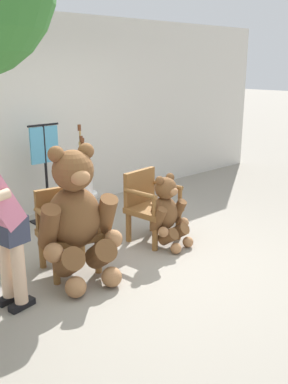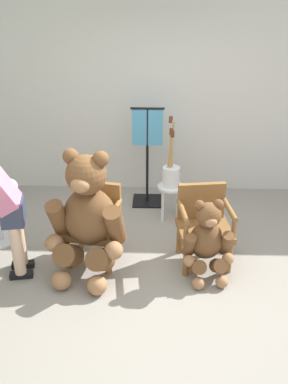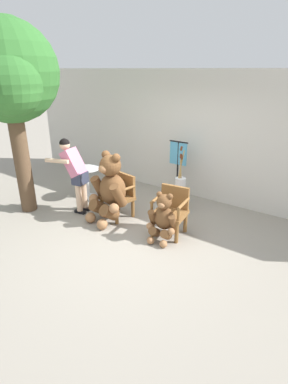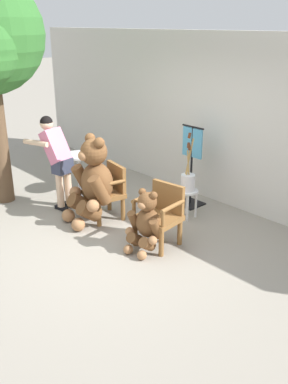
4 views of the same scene
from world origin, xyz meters
TOP-DOWN VIEW (x-y plane):
  - ground_plane at (0.00, 0.00)m, footprint 60.00×60.00m
  - back_wall at (0.00, 2.40)m, footprint 10.00×0.16m
  - wooden_chair_left at (-0.60, 0.51)m, footprint 0.64×0.61m
  - wooden_chair_right at (0.60, 0.51)m, footprint 0.62×0.59m
  - teddy_bear_large at (-0.62, 0.26)m, footprint 0.85×0.84m
  - teddy_bear_small at (0.61, 0.22)m, footprint 0.54×0.53m
  - person_visitor at (-1.47, 0.17)m, footprint 0.77×0.57m
  - white_stool at (0.27, 1.43)m, footprint 0.34×0.34m
  - brush_bucket at (0.26, 1.43)m, footprint 0.22×0.22m
  - round_side_table at (-1.79, 0.79)m, footprint 0.56×0.56m
  - patio_tree at (-2.28, -0.44)m, footprint 1.92×1.83m
  - clothing_display_stand at (-0.05, 1.86)m, footprint 0.44×0.40m

SIDE VIEW (x-z plane):
  - ground_plane at x=0.00m, z-range 0.00..0.00m
  - white_stool at x=0.27m, z-range 0.13..0.59m
  - teddy_bear_small at x=0.61m, z-range -0.01..0.87m
  - round_side_table at x=-1.79m, z-range 0.09..0.81m
  - wooden_chair_left at x=-0.60m, z-range 0.03..0.89m
  - wooden_chair_right at x=0.60m, z-range 0.03..0.89m
  - brush_bucket at x=0.26m, z-range 0.17..1.09m
  - teddy_bear_large at x=-0.62m, z-range -0.01..1.36m
  - clothing_display_stand at x=-0.05m, z-range 0.04..1.40m
  - person_visitor at x=-1.47m, z-range 0.15..1.67m
  - back_wall at x=0.00m, z-range 0.00..2.80m
  - patio_tree at x=-2.28m, z-range 0.84..4.49m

